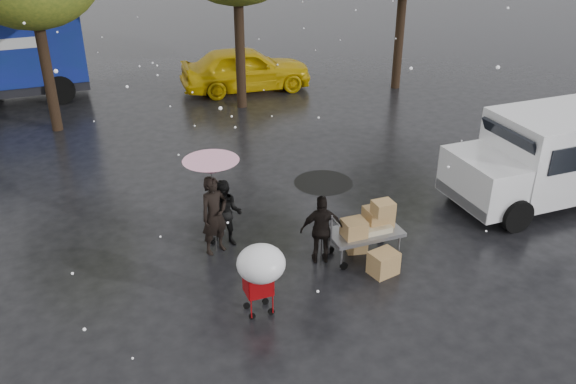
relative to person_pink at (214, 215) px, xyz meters
name	(u,v)px	position (x,y,z in m)	size (l,w,h in m)	color
ground	(273,282)	(0.72, -1.46, -0.85)	(90.00, 90.00, 0.00)	black
person_pink	(214,215)	(0.00, 0.00, 0.00)	(0.62, 0.41, 1.70)	black
person_middle	(225,214)	(0.27, 0.17, -0.11)	(0.72, 0.56, 1.49)	black
person_black	(322,229)	(1.89, -1.13, -0.11)	(0.86, 0.36, 1.48)	black
umbrella_pink	(211,167)	(0.00, 0.00, 1.08)	(1.12, 1.12, 2.08)	#4C4C4C
umbrella_black	(323,190)	(1.89, -1.13, 0.78)	(1.12, 1.12, 1.78)	#4C4C4C
vendor_cart	(369,224)	(2.87, -1.27, -0.13)	(1.52, 0.80, 1.27)	slate
shopping_cart	(261,267)	(0.18, -2.39, 0.21)	(0.84, 0.84, 1.46)	#A4090D
white_van	(557,154)	(8.18, -0.61, 0.31)	(4.91, 2.18, 2.20)	silver
box_ground_near	(383,263)	(2.86, -1.98, -0.61)	(0.53, 0.42, 0.48)	#9A6F43
box_ground_far	(356,244)	(2.73, -1.06, -0.69)	(0.42, 0.33, 0.33)	#9A6F43
yellow_taxi	(246,69)	(3.93, 10.26, -0.05)	(1.89, 4.70, 1.60)	#DCB30B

